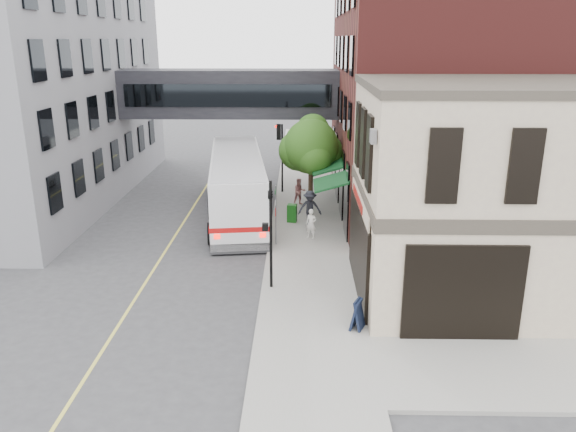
{
  "coord_description": "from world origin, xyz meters",
  "views": [
    {
      "loc": [
        1.52,
        -19.16,
        9.94
      ],
      "look_at": [
        1.08,
        2.59,
        3.02
      ],
      "focal_mm": 35.0,
      "sensor_mm": 36.0,
      "label": 1
    }
  ],
  "objects_px": {
    "pedestrian_b": "(299,192)",
    "newspaper_box": "(292,213)",
    "pedestrian_c": "(310,208)",
    "bus": "(237,183)",
    "pedestrian_a": "(311,224)",
    "sandwich_board": "(358,314)"
  },
  "relations": [
    {
      "from": "newspaper_box",
      "to": "sandwich_board",
      "type": "xyz_separation_m",
      "value": [
        2.46,
        -12.04,
        0.05
      ]
    },
    {
      "from": "pedestrian_c",
      "to": "sandwich_board",
      "type": "bearing_deg",
      "value": -80.71
    },
    {
      "from": "bus",
      "to": "sandwich_board",
      "type": "height_order",
      "value": "bus"
    },
    {
      "from": "bus",
      "to": "sandwich_board",
      "type": "bearing_deg",
      "value": -67.46
    },
    {
      "from": "bus",
      "to": "sandwich_board",
      "type": "relative_size",
      "value": 12.16
    },
    {
      "from": "bus",
      "to": "pedestrian_b",
      "type": "bearing_deg",
      "value": 26.21
    },
    {
      "from": "pedestrian_a",
      "to": "pedestrian_c",
      "type": "bearing_deg",
      "value": 112.46
    },
    {
      "from": "pedestrian_a",
      "to": "newspaper_box",
      "type": "relative_size",
      "value": 1.54
    },
    {
      "from": "pedestrian_c",
      "to": "sandwich_board",
      "type": "xyz_separation_m",
      "value": [
        1.49,
        -11.44,
        -0.43
      ]
    },
    {
      "from": "pedestrian_a",
      "to": "pedestrian_b",
      "type": "xyz_separation_m",
      "value": [
        -0.6,
        6.07,
        0.05
      ]
    },
    {
      "from": "bus",
      "to": "newspaper_box",
      "type": "xyz_separation_m",
      "value": [
        3.21,
        -1.63,
        -1.32
      ]
    },
    {
      "from": "bus",
      "to": "newspaper_box",
      "type": "distance_m",
      "value": 3.83
    },
    {
      "from": "pedestrian_b",
      "to": "pedestrian_c",
      "type": "relative_size",
      "value": 0.83
    },
    {
      "from": "bus",
      "to": "pedestrian_c",
      "type": "relative_size",
      "value": 6.84
    },
    {
      "from": "pedestrian_b",
      "to": "pedestrian_c",
      "type": "height_order",
      "value": "pedestrian_c"
    },
    {
      "from": "bus",
      "to": "pedestrian_c",
      "type": "distance_m",
      "value": 4.81
    },
    {
      "from": "pedestrian_a",
      "to": "pedestrian_b",
      "type": "relative_size",
      "value": 0.94
    },
    {
      "from": "pedestrian_c",
      "to": "newspaper_box",
      "type": "distance_m",
      "value": 1.23
    },
    {
      "from": "bus",
      "to": "sandwich_board",
      "type": "xyz_separation_m",
      "value": [
        5.67,
        -13.67,
        -1.27
      ]
    },
    {
      "from": "bus",
      "to": "pedestrian_a",
      "type": "height_order",
      "value": "bus"
    },
    {
      "from": "pedestrian_b",
      "to": "newspaper_box",
      "type": "xyz_separation_m",
      "value": [
        -0.4,
        -3.41,
        -0.31
      ]
    },
    {
      "from": "pedestrian_c",
      "to": "newspaper_box",
      "type": "relative_size",
      "value": 1.96
    }
  ]
}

